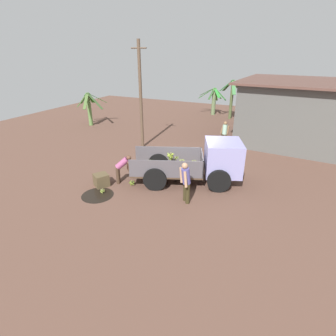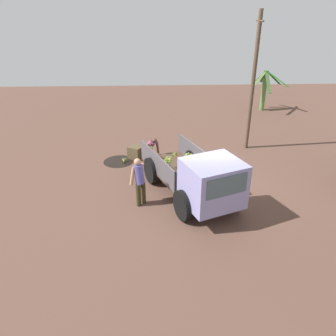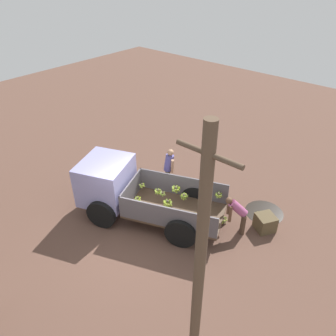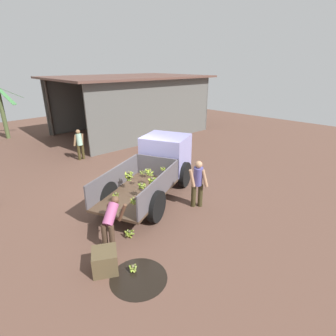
{
  "view_description": "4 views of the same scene",
  "coord_description": "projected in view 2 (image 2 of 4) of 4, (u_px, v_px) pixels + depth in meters",
  "views": [
    {
      "loc": [
        3.98,
        -10.62,
        5.45
      ],
      "look_at": [
        -0.29,
        -1.53,
        0.92
      ],
      "focal_mm": 28.0,
      "sensor_mm": 36.0,
      "label": 1
    },
    {
      "loc": [
        10.37,
        -1.82,
        6.04
      ],
      "look_at": [
        0.48,
        -1.38,
        1.16
      ],
      "focal_mm": 35.0,
      "sensor_mm": 36.0,
      "label": 2
    },
    {
      "loc": [
        -5.72,
        5.37,
        7.5
      ],
      "look_at": [
        0.23,
        -1.59,
        1.52
      ],
      "focal_mm": 35.0,
      "sensor_mm": 36.0,
      "label": 3
    },
    {
      "loc": [
        -5.46,
        -7.06,
        4.52
      ],
      "look_at": [
        0.27,
        -1.52,
        1.35
      ],
      "focal_mm": 28.0,
      "sensor_mm": 36.0,
      "label": 4
    }
  ],
  "objects": [
    {
      "name": "mud_patch_0",
      "position": [
        119.0,
        161.0,
        14.24
      ],
      "size": [
        1.31,
        1.31,
        0.01
      ],
      "primitive_type": "cylinder",
      "color": "black",
      "rests_on": "ground"
    },
    {
      "name": "banana_bunch_on_ground_2",
      "position": [
        150.0,
        166.0,
        13.52
      ],
      "size": [
        0.27,
        0.27,
        0.22
      ],
      "color": "brown",
      "rests_on": "ground"
    },
    {
      "name": "ground",
      "position": [
        205.0,
        190.0,
        12.03
      ],
      "size": [
        36.0,
        36.0,
        0.0
      ],
      "primitive_type": "plane",
      "color": "brown"
    },
    {
      "name": "utility_pole",
      "position": [
        253.0,
        83.0,
        14.31
      ],
      "size": [
        0.93,
        0.18,
        5.99
      ],
      "color": "brown",
      "rests_on": "ground"
    },
    {
      "name": "banana_bunch_on_ground_1",
      "position": [
        124.0,
        160.0,
        14.17
      ],
      "size": [
        0.21,
        0.23,
        0.18
      ],
      "color": "brown",
      "rests_on": "ground"
    },
    {
      "name": "banana_bunch_on_ground_0",
      "position": [
        137.0,
        157.0,
        14.43
      ],
      "size": [
        0.22,
        0.22,
        0.18
      ],
      "color": "#413B2A",
      "rests_on": "ground"
    },
    {
      "name": "cargo_truck",
      "position": [
        203.0,
        180.0,
        10.58
      ],
      "size": [
        5.02,
        3.34,
        1.91
      ],
      "rotation": [
        0.0,
        0.0,
        0.38
      ],
      "color": "#483425",
      "rests_on": "ground"
    },
    {
      "name": "wooden_crate_0",
      "position": [
        136.0,
        152.0,
        14.49
      ],
      "size": [
        0.78,
        0.78,
        0.54
      ],
      "primitive_type": "cube",
      "rotation": [
        0.0,
        0.0,
        1.01
      ],
      "color": "brown",
      "rests_on": "ground"
    },
    {
      "name": "banana_palm_0",
      "position": [
        264.0,
        89.0,
        20.79
      ],
      "size": [
        2.23,
        2.31,
        2.51
      ],
      "color": "#5D8243",
      "rests_on": "ground"
    },
    {
      "name": "person_worker_loading",
      "position": [
        151.0,
        148.0,
        13.7
      ],
      "size": [
        0.8,
        0.65,
        1.29
      ],
      "rotation": [
        0.0,
        0.0,
        0.5
      ],
      "color": "#463224",
      "rests_on": "ground"
    },
    {
      "name": "person_foreground_visitor",
      "position": [
        139.0,
        180.0,
        10.79
      ],
      "size": [
        0.58,
        0.59,
        1.67
      ],
      "rotation": [
        0.0,
        0.0,
        3.95
      ],
      "color": "#362F19",
      "rests_on": "ground"
    }
  ]
}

